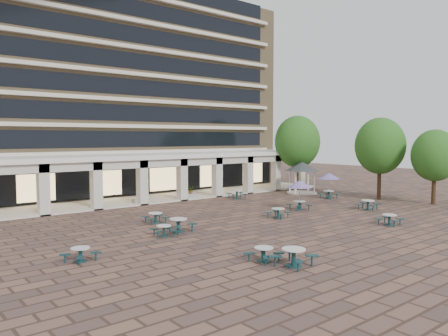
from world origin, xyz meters
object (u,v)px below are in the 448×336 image
at_px(gazebo, 302,170).
at_px(planter_right, 191,194).
at_px(picnic_table_0, 264,253).
at_px(picnic_table_2, 389,219).
at_px(planter_left, 141,198).
at_px(picnic_table_1, 294,256).

bearing_deg(gazebo, planter_right, 159.71).
relative_size(picnic_table_0, picnic_table_2, 0.96).
relative_size(picnic_table_0, planter_right, 1.14).
height_order(planter_left, planter_right, planter_left).
height_order(picnic_table_0, gazebo, gazebo).
height_order(picnic_table_0, picnic_table_1, picnic_table_1).
xyz_separation_m(picnic_table_0, picnic_table_1, (0.53, -1.43, 0.08)).
height_order(picnic_table_0, planter_right, planter_right).
xyz_separation_m(gazebo, planter_right, (-11.47, 4.24, -2.02)).
xyz_separation_m(planter_left, planter_right, (5.42, 0.00, -0.01)).
height_order(gazebo, planter_left, gazebo).
xyz_separation_m(picnic_table_2, planter_left, (-8.57, 19.15, 0.06)).
height_order(picnic_table_1, planter_left, planter_left).
distance_m(picnic_table_1, planter_right, 23.34).
relative_size(planter_left, planter_right, 1.00).
distance_m(gazebo, planter_right, 12.40).
bearing_deg(planter_right, picnic_table_0, -115.76).
bearing_deg(planter_right, picnic_table_2, -80.65).
xyz_separation_m(gazebo, planter_left, (-16.89, 4.24, -2.02)).
distance_m(gazebo, planter_left, 17.53).
relative_size(picnic_table_1, planter_right, 1.39).
distance_m(planter_left, planter_right, 5.42).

